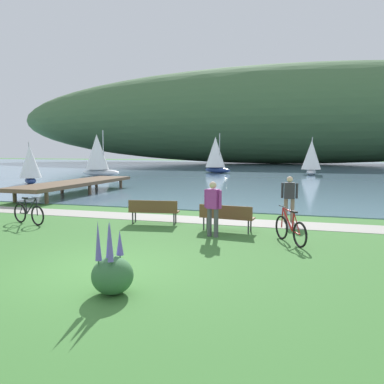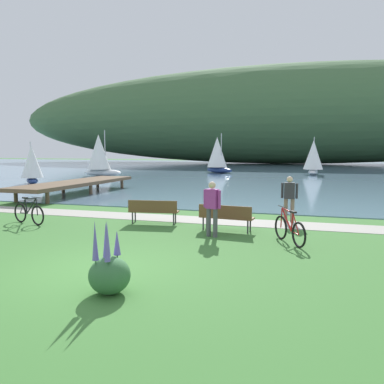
{
  "view_description": "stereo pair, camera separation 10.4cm",
  "coord_description": "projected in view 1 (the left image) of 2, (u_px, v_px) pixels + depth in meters",
  "views": [
    {
      "loc": [
        4.44,
        -7.51,
        2.66
      ],
      "look_at": [
        -0.01,
        7.28,
        1.0
      ],
      "focal_mm": 36.33,
      "sensor_mm": 36.0,
      "label": 1
    },
    {
      "loc": [
        4.54,
        -7.48,
        2.66
      ],
      "look_at": [
        -0.01,
        7.28,
        1.0
      ],
      "focal_mm": 36.33,
      "sensor_mm": 36.0,
      "label": 2
    }
  ],
  "objects": [
    {
      "name": "park_bench_near_camera",
      "position": [
        226.0,
        216.0,
        12.79
      ],
      "size": [
        1.84,
        0.65,
        0.88
      ],
      "color": "brown",
      "rests_on": "ground"
    },
    {
      "name": "bicycle_beside_path",
      "position": [
        29.0,
        213.0,
        14.02
      ],
      "size": [
        1.71,
        0.57,
        1.01
      ],
      "color": "black",
      "rests_on": "ground"
    },
    {
      "name": "echium_bush_closest_to_camera",
      "position": [
        112.0,
        272.0,
        7.19
      ],
      "size": [
        0.78,
        0.78,
        1.41
      ],
      "color": "#386B3D",
      "rests_on": "ground"
    },
    {
      "name": "person_on_the_grass",
      "position": [
        213.0,
        205.0,
        11.92
      ],
      "size": [
        0.58,
        0.33,
        1.71
      ],
      "color": "#4C4C51",
      "rests_on": "ground"
    },
    {
      "name": "sailboat_toward_hillside",
      "position": [
        30.0,
        164.0,
        30.22
      ],
      "size": [
        2.64,
        2.62,
        3.3
      ],
      "color": "navy",
      "rests_on": "bay_water"
    },
    {
      "name": "sailboat_nearest_to_shore",
      "position": [
        311.0,
        157.0,
        41.41
      ],
      "size": [
        2.17,
        3.49,
        4.04
      ],
      "color": "white",
      "rests_on": "bay_water"
    },
    {
      "name": "ground_plane",
      "position": [
        99.0,
        269.0,
        8.71
      ],
      "size": [
        200.0,
        200.0,
        0.0
      ],
      "primitive_type": "plane",
      "color": "#3D7533"
    },
    {
      "name": "park_bench_further_along",
      "position": [
        154.0,
        210.0,
        14.04
      ],
      "size": [
        1.85,
        0.72,
        0.88
      ],
      "color": "brown",
      "rests_on": "ground"
    },
    {
      "name": "sailboat_mid_bay",
      "position": [
        216.0,
        154.0,
        45.01
      ],
      "size": [
        3.88,
        3.23,
        4.55
      ],
      "color": "navy",
      "rests_on": "bay_water"
    },
    {
      "name": "shoreline_path",
      "position": [
        187.0,
        219.0,
        15.01
      ],
      "size": [
        60.0,
        1.5,
        0.01
      ],
      "primitive_type": "cube",
      "color": "#A39E93",
      "rests_on": "ground"
    },
    {
      "name": "distant_hillside",
      "position": [
        276.0,
        115.0,
        75.67
      ],
      "size": [
        114.57,
        28.0,
        18.81
      ],
      "primitive_type": "ellipsoid",
      "color": "#42663D",
      "rests_on": "bay_water"
    },
    {
      "name": "person_at_shoreline",
      "position": [
        289.0,
        196.0,
        14.33
      ],
      "size": [
        0.61,
        0.23,
        1.71
      ],
      "color": "#72604C",
      "rests_on": "ground"
    },
    {
      "name": "pier_dock",
      "position": [
        76.0,
        183.0,
        23.38
      ],
      "size": [
        2.4,
        10.0,
        0.8
      ],
      "color": "brown",
      "rests_on": "ground"
    },
    {
      "name": "bay_water",
      "position": [
        276.0,
        169.0,
        55.15
      ],
      "size": [
        180.0,
        80.0,
        0.04
      ],
      "primitive_type": "cube",
      "color": "#6B8EA8",
      "rests_on": "ground"
    },
    {
      "name": "bicycle_leaning_near_bench",
      "position": [
        290.0,
        230.0,
        11.14
      ],
      "size": [
        0.98,
        1.54,
        1.01
      ],
      "color": "black",
      "rests_on": "ground"
    },
    {
      "name": "sailboat_far_off",
      "position": [
        97.0,
        155.0,
        39.51
      ],
      "size": [
        4.06,
        2.64,
        4.64
      ],
      "color": "white",
      "rests_on": "bay_water"
    }
  ]
}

